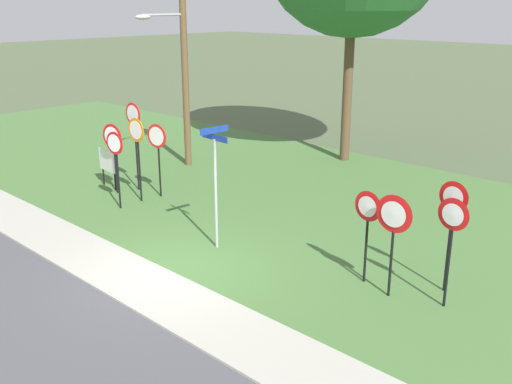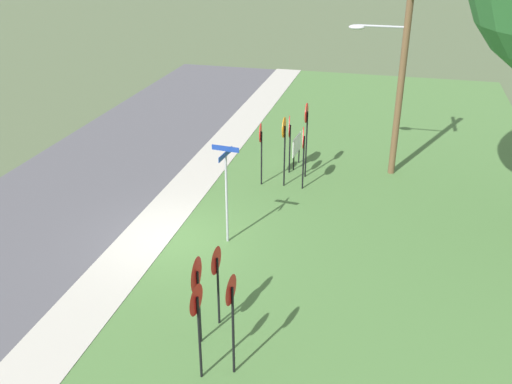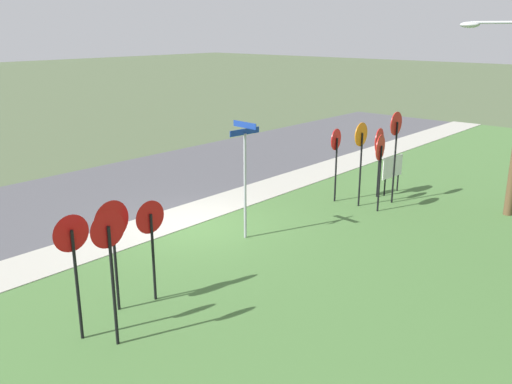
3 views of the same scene
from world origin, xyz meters
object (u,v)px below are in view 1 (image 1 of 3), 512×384
(stop_sign_far_left, at_px, (113,143))
(notice_board, at_px, (108,163))
(yield_sign_far_left, at_px, (452,228))
(stop_sign_near_right, at_px, (116,154))
(stop_sign_far_right, at_px, (134,127))
(yield_sign_near_left, at_px, (393,222))
(utility_pole, at_px, (181,53))
(yield_sign_near_right, at_px, (367,216))
(stop_sign_far_center, at_px, (157,144))
(stop_sign_near_left, at_px, (137,141))
(yield_sign_far_right, at_px, (452,212))
(street_name_post, at_px, (215,178))

(stop_sign_far_left, xyz_separation_m, notice_board, (-0.66, 0.18, -0.79))
(yield_sign_far_left, bearing_deg, stop_sign_near_right, -170.27)
(stop_sign_near_right, relative_size, yield_sign_far_left, 1.01)
(stop_sign_far_right, relative_size, yield_sign_near_left, 1.29)
(utility_pole, bearing_deg, yield_sign_far_left, -15.63)
(stop_sign_far_right, height_order, yield_sign_far_left, stop_sign_far_right)
(utility_pole, bearing_deg, yield_sign_near_right, -19.09)
(stop_sign_far_center, relative_size, notice_board, 1.84)
(stop_sign_near_right, relative_size, stop_sign_far_right, 0.81)
(yield_sign_far_left, bearing_deg, yield_sign_near_right, -171.00)
(stop_sign_near_left, distance_m, yield_sign_near_left, 8.72)
(yield_sign_near_right, bearing_deg, stop_sign_far_left, -176.96)
(stop_sign_near_right, height_order, yield_sign_far_right, yield_sign_far_right)
(stop_sign_far_center, xyz_separation_m, yield_sign_far_right, (9.39, 0.20, 0.11))
(stop_sign_far_right, bearing_deg, stop_sign_far_center, 3.38)
(street_name_post, bearing_deg, yield_sign_far_right, 23.65)
(stop_sign_far_left, relative_size, street_name_post, 0.74)
(yield_sign_near_left, bearing_deg, stop_sign_near_left, 176.38)
(yield_sign_near_right, bearing_deg, notice_board, -178.06)
(stop_sign_near_right, height_order, stop_sign_far_right, stop_sign_far_right)
(stop_sign_near_left, distance_m, yield_sign_far_left, 9.77)
(stop_sign_far_left, distance_m, stop_sign_far_center, 1.48)
(stop_sign_far_center, bearing_deg, stop_sign_near_left, -105.09)
(street_name_post, bearing_deg, yield_sign_near_right, 19.07)
(stop_sign_far_right, distance_m, utility_pole, 3.80)
(stop_sign_near_left, relative_size, stop_sign_far_right, 0.91)
(stop_sign_near_right, distance_m, yield_sign_far_right, 9.53)
(stop_sign_near_left, xyz_separation_m, yield_sign_far_left, (9.76, 0.27, -0.18))
(yield_sign_near_left, bearing_deg, street_name_post, -174.12)
(stop_sign_near_right, distance_m, utility_pole, 5.52)
(stop_sign_near_right, distance_m, yield_sign_far_left, 9.74)
(stop_sign_near_left, height_order, yield_sign_near_right, stop_sign_near_left)
(stop_sign_near_left, distance_m, stop_sign_near_right, 0.85)
(yield_sign_far_right, bearing_deg, yield_sign_near_left, -123.12)
(stop_sign_far_center, relative_size, street_name_post, 0.76)
(stop_sign_near_right, bearing_deg, yield_sign_near_left, -3.02)
(street_name_post, bearing_deg, stop_sign_far_right, 170.53)
(yield_sign_near_left, distance_m, yield_sign_far_right, 1.26)
(stop_sign_far_left, bearing_deg, stop_sign_near_left, -7.71)
(yield_sign_far_left, height_order, utility_pole, utility_pole)
(stop_sign_near_right, distance_m, stop_sign_far_left, 1.51)
(stop_sign_near_right, xyz_separation_m, yield_sign_near_left, (8.64, 0.70, -0.02))
(utility_pole, bearing_deg, yield_sign_far_right, -13.14)
(yield_sign_near_left, distance_m, yield_sign_far_left, 1.11)
(yield_sign_near_right, height_order, yield_sign_far_left, yield_sign_far_left)
(stop_sign_far_center, bearing_deg, yield_sign_near_right, -14.06)
(stop_sign_far_left, relative_size, notice_board, 1.79)
(yield_sign_near_right, bearing_deg, yield_sign_far_right, 30.69)
(stop_sign_far_left, relative_size, utility_pole, 0.30)
(stop_sign_near_left, relative_size, street_name_post, 0.85)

